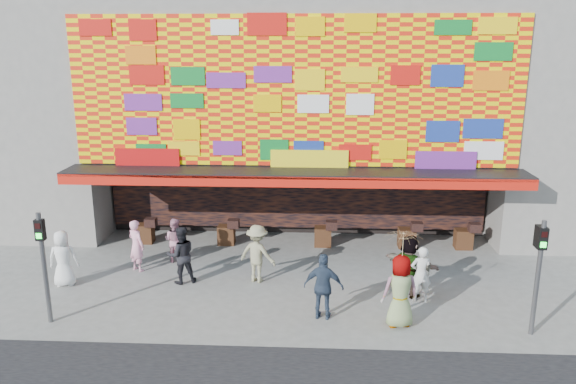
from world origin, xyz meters
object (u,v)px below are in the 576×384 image
(ped_e, at_px, (324,287))
(ped_g, at_px, (400,291))
(ped_a, at_px, (63,258))
(parasol, at_px, (403,248))
(ped_f, at_px, (409,266))
(ped_c, at_px, (181,255))
(signal_right, at_px, (539,265))
(ped_h, at_px, (421,274))
(signal_left, at_px, (43,255))
(ped_d, at_px, (257,254))
(ped_i, at_px, (175,240))
(ped_b, at_px, (136,245))

(ped_e, height_order, ped_g, ped_g)
(ped_a, height_order, parasol, parasol)
(ped_a, height_order, ped_f, ped_f)
(ped_c, relative_size, ped_f, 0.98)
(parasol, bearing_deg, ped_g, 0.00)
(signal_right, bearing_deg, ped_e, 173.70)
(ped_f, xyz_separation_m, ped_h, (0.29, -0.35, -0.10))
(signal_left, xyz_separation_m, ped_e, (7.17, 0.58, -0.96))
(ped_h, bearing_deg, ped_d, -16.73)
(signal_left, relative_size, ped_d, 1.67)
(ped_a, xyz_separation_m, ped_i, (2.86, 2.07, -0.11))
(parasol, bearing_deg, signal_left, -178.31)
(ped_c, height_order, ped_e, ped_e)
(signal_left, height_order, ped_c, signal_left)
(ped_b, relative_size, ped_g, 0.88)
(signal_right, relative_size, parasol, 1.65)
(ped_h, bearing_deg, ped_c, -10.72)
(ped_b, distance_m, ped_c, 1.86)
(ped_i, bearing_deg, signal_left, 75.99)
(ped_d, bearing_deg, ped_a, 28.24)
(signal_left, bearing_deg, ped_b, 70.79)
(ped_a, height_order, ped_h, ped_a)
(signal_left, distance_m, ped_e, 7.26)
(ped_c, distance_m, ped_h, 7.09)
(signal_right, xyz_separation_m, parasol, (-3.28, 0.27, 0.28))
(signal_right, distance_m, ped_a, 13.23)
(ped_g, height_order, ped_i, ped_g)
(signal_right, xyz_separation_m, ped_e, (-5.23, 0.58, -0.96))
(signal_left, bearing_deg, ped_c, 42.78)
(ped_d, xyz_separation_m, ped_i, (-2.92, 1.46, -0.15))
(signal_right, bearing_deg, parasol, 175.32)
(signal_left, relative_size, signal_right, 1.00)
(ped_a, relative_size, ped_d, 0.96)
(signal_left, distance_m, signal_right, 12.40)
(signal_right, distance_m, ped_h, 3.22)
(signal_right, height_order, ped_e, signal_right)
(ped_g, bearing_deg, ped_a, -22.78)
(ped_g, distance_m, ped_i, 7.98)
(ped_f, bearing_deg, ped_h, 168.03)
(ped_a, relative_size, parasol, 0.95)
(signal_right, height_order, parasol, signal_right)
(signal_right, xyz_separation_m, ped_i, (-10.14, 4.34, -1.11))
(ped_i, bearing_deg, parasol, 162.79)
(ped_d, xyz_separation_m, parasol, (3.94, -2.61, 1.24))
(signal_right, bearing_deg, ped_g, 175.32)
(ped_a, xyz_separation_m, ped_c, (3.48, 0.39, 0.03))
(ped_g, bearing_deg, ped_b, -33.55)
(signal_right, bearing_deg, ped_f, 142.88)
(ped_a, bearing_deg, parasol, 157.24)
(ped_b, bearing_deg, ped_c, -173.54)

